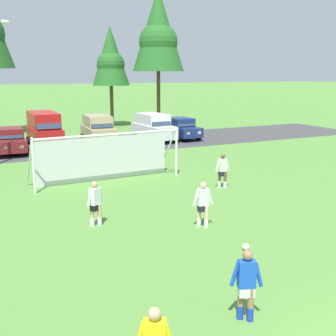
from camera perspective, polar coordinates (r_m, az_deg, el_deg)
name	(u,v)px	position (r m, az deg, el deg)	size (l,w,h in m)	color
ground_plane	(122,185)	(21.17, -6.11, -2.19)	(400.00, 400.00, 0.00)	#518438
parking_lot_strip	(65,147)	(32.58, -13.48, 2.71)	(52.00, 8.40, 0.01)	#3D3D3F
soccer_ball	(246,247)	(13.66, 10.26, -10.22)	(0.22, 0.22, 0.22)	white
soccer_goal	(105,155)	(21.80, -8.32, 1.65)	(7.49, 2.22, 2.57)	white
player_striker_near	(246,285)	(9.84, 10.31, -15.04)	(0.69, 0.42, 1.64)	#936B4C
player_midfield_center	(95,204)	(15.46, -9.59, -4.68)	(0.71, 0.41, 1.64)	tan
player_defender_far	(223,171)	(20.45, 7.22, -0.37)	(0.73, 0.32, 1.64)	brown
player_winger_left	(203,205)	(15.19, 4.64, -4.84)	(0.73, 0.36, 1.64)	beige
parked_car_slot_center_left	(10,141)	(30.96, -20.17, 3.43)	(2.14, 4.26, 1.72)	maroon
parked_car_slot_center	(44,128)	(33.09, -16.06, 5.06)	(2.24, 4.82, 2.52)	red
parked_car_slot_center_right	(98,129)	(33.56, -9.23, 5.09)	(2.41, 4.74, 2.16)	tan
parked_car_slot_right	(153,127)	(34.52, -1.95, 5.44)	(2.30, 4.68, 2.16)	silver
parked_car_slot_far_right	(181,128)	(35.61, 1.76, 5.28)	(2.06, 4.21, 1.72)	navy
tree_center_back	(110,58)	(44.32, -7.61, 14.23)	(3.70, 3.70, 9.86)	brown
tree_mid_right	(158,33)	(42.99, -1.30, 17.47)	(4.95, 4.95, 13.20)	brown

